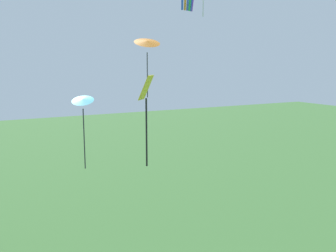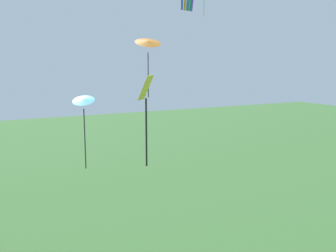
# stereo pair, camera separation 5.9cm
# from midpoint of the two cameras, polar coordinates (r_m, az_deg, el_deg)

# --- Properties ---
(kite_yellow_diamond) EXTENTS (0.58, 0.60, 2.55)m
(kite_yellow_diamond) POSITION_cam_midpoint_polar(r_m,az_deg,el_deg) (10.32, -3.20, 3.19)
(kite_yellow_diamond) COLOR yellow
(kite_orange_delta) EXTENTS (1.58, 1.53, 3.17)m
(kite_orange_delta) POSITION_cam_midpoint_polar(r_m,az_deg,el_deg) (19.75, -2.99, 12.55)
(kite_orange_delta) COLOR orange
(kite_cyan_delta) EXTENTS (1.31, 1.29, 3.31)m
(kite_cyan_delta) POSITION_cam_midpoint_polar(r_m,az_deg,el_deg) (16.79, -12.65, 3.40)
(kite_cyan_delta) COLOR #2DB2C6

